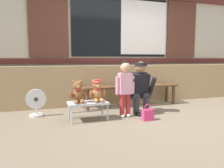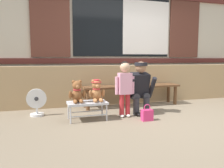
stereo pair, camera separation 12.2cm
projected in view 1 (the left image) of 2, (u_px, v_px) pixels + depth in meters
name	position (u px, v px, depth m)	size (l,w,h in m)	color
ground_plane	(160.00, 117.00, 3.89)	(60.00, 60.00, 0.00)	#756651
brick_low_wall	(128.00, 84.00, 5.18)	(7.91, 0.25, 0.85)	tan
shop_facade	(120.00, 25.00, 5.51)	(8.07, 0.26, 3.62)	beige
wooden_bench_long	(131.00, 88.00, 4.82)	(2.10, 0.40, 0.44)	brown
small_display_bench	(88.00, 104.00, 3.70)	(0.64, 0.36, 0.30)	#BCBCC1
teddy_bear_plain	(78.00, 93.00, 3.63)	(0.28, 0.26, 0.36)	brown
teddy_bear_with_hat	(97.00, 91.00, 3.73)	(0.28, 0.27, 0.36)	#A86B3D
child_standing	(125.00, 83.00, 3.87)	(0.35, 0.18, 0.96)	#B7282D
adult_crouching	(140.00, 87.00, 4.16)	(0.50, 0.49, 0.95)	#333338
handbag_on_ground	(148.00, 114.00, 3.71)	(0.18, 0.11, 0.27)	#E53370
floor_fan	(36.00, 103.00, 3.93)	(0.34, 0.24, 0.48)	silver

